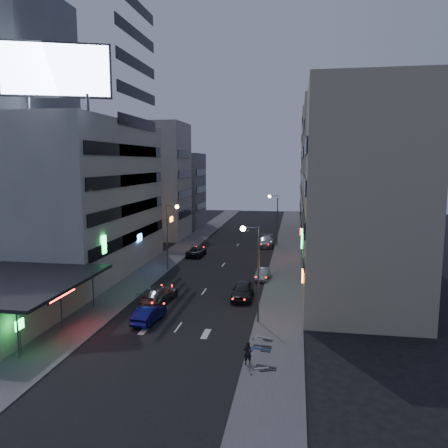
% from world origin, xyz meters
% --- Properties ---
extents(ground, '(180.00, 180.00, 0.00)m').
position_xyz_m(ground, '(0.00, 0.00, 0.00)').
color(ground, black).
rests_on(ground, ground).
extents(sidewalk_left, '(4.00, 120.00, 0.12)m').
position_xyz_m(sidewalk_left, '(-8.00, 30.00, 0.06)').
color(sidewalk_left, '#4C4C4F').
rests_on(sidewalk_left, ground).
extents(sidewalk_right, '(4.00, 120.00, 0.12)m').
position_xyz_m(sidewalk_right, '(8.00, 30.00, 0.06)').
color(sidewalk_right, '#4C4C4F').
rests_on(sidewalk_right, ground).
extents(food_court, '(11.00, 13.00, 3.88)m').
position_xyz_m(food_court, '(-13.90, 2.00, 1.98)').
color(food_court, tan).
rests_on(food_court, ground).
extents(white_building, '(14.00, 24.00, 18.00)m').
position_xyz_m(white_building, '(-17.00, 20.00, 9.00)').
color(white_building, '#AEAEA9').
rests_on(white_building, ground).
extents(grey_tower, '(10.00, 14.00, 34.00)m').
position_xyz_m(grey_tower, '(-26.00, 23.00, 17.00)').
color(grey_tower, gray).
rests_on(grey_tower, ground).
extents(shophouse_near, '(10.00, 11.00, 20.00)m').
position_xyz_m(shophouse_near, '(15.00, 10.50, 10.00)').
color(shophouse_near, tan).
rests_on(shophouse_near, ground).
extents(shophouse_mid, '(11.00, 12.00, 16.00)m').
position_xyz_m(shophouse_mid, '(15.50, 22.00, 8.00)').
color(shophouse_mid, tan).
rests_on(shophouse_mid, ground).
extents(shophouse_far, '(10.00, 14.00, 22.00)m').
position_xyz_m(shophouse_far, '(15.00, 35.00, 11.00)').
color(shophouse_far, tan).
rests_on(shophouse_far, ground).
extents(far_left_a, '(11.00, 10.00, 20.00)m').
position_xyz_m(far_left_a, '(-15.50, 45.00, 10.00)').
color(far_left_a, '#AEAEA9').
rests_on(far_left_a, ground).
extents(far_left_b, '(12.00, 10.00, 15.00)m').
position_xyz_m(far_left_b, '(-16.00, 58.00, 7.50)').
color(far_left_b, gray).
rests_on(far_left_b, ground).
extents(far_right_a, '(11.00, 12.00, 18.00)m').
position_xyz_m(far_right_a, '(15.50, 50.00, 9.00)').
color(far_right_a, tan).
rests_on(far_right_a, ground).
extents(far_right_b, '(12.00, 12.00, 24.00)m').
position_xyz_m(far_right_b, '(16.00, 64.00, 12.00)').
color(far_right_b, tan).
rests_on(far_right_b, ground).
extents(billboard, '(9.52, 3.75, 6.20)m').
position_xyz_m(billboard, '(-12.99, 9.97, 21.66)').
color(billboard, '#595B60').
rests_on(billboard, white_building).
extents(street_lamp_right_near, '(1.60, 0.44, 8.02)m').
position_xyz_m(street_lamp_right_near, '(5.90, 6.00, 5.36)').
color(street_lamp_right_near, '#595B60').
rests_on(street_lamp_right_near, sidewalk_right).
extents(street_lamp_left, '(1.60, 0.44, 8.02)m').
position_xyz_m(street_lamp_left, '(-5.90, 22.00, 5.36)').
color(street_lamp_left, '#595B60').
rests_on(street_lamp_left, sidewalk_left).
extents(street_lamp_right_far, '(1.60, 0.44, 8.02)m').
position_xyz_m(street_lamp_right_far, '(5.90, 40.00, 5.36)').
color(street_lamp_right_far, '#595B60').
rests_on(street_lamp_right_far, sidewalk_right).
extents(parked_car_right_near, '(2.04, 4.89, 1.65)m').
position_xyz_m(parked_car_right_near, '(4.21, 12.33, 0.83)').
color(parked_car_right_near, '#222327').
rests_on(parked_car_right_near, ground).
extents(parked_car_right_mid, '(1.67, 3.95, 1.27)m').
position_xyz_m(parked_car_right_mid, '(5.60, 19.72, 0.63)').
color(parked_car_right_mid, '#AAADB2').
rests_on(parked_car_right_mid, ground).
extents(parked_car_left, '(2.24, 4.81, 1.33)m').
position_xyz_m(parked_car_left, '(-4.72, 30.83, 0.67)').
color(parked_car_left, '#2B2B31').
rests_on(parked_car_left, ground).
extents(parked_car_right_far, '(2.32, 5.56, 1.60)m').
position_xyz_m(parked_car_right_far, '(4.60, 39.61, 0.80)').
color(parked_car_right_far, '#9B9CA2').
rests_on(parked_car_right_far, ground).
extents(road_car_blue, '(1.94, 4.34, 1.38)m').
position_xyz_m(road_car_blue, '(-2.71, 4.72, 0.69)').
color(road_car_blue, navy).
rests_on(road_car_blue, ground).
extents(road_car_silver, '(2.92, 5.54, 1.53)m').
position_xyz_m(road_car_silver, '(-3.60, 10.06, 0.77)').
color(road_car_silver, gray).
rests_on(road_car_silver, ground).
extents(person, '(0.67, 0.58, 1.56)m').
position_xyz_m(person, '(6.30, -1.79, 0.90)').
color(person, black).
rests_on(person, sidewalk_right).
extents(scooter_black_a, '(1.06, 2.10, 1.23)m').
position_xyz_m(scooter_black_a, '(8.25, -1.98, 0.73)').
color(scooter_black_a, black).
rests_on(scooter_black_a, sidewalk_right).
extents(scooter_silver_a, '(1.34, 2.16, 1.25)m').
position_xyz_m(scooter_silver_a, '(7.69, -2.00, 0.75)').
color(scooter_silver_a, '#93949A').
rests_on(scooter_silver_a, sidewalk_right).
extents(scooter_blue, '(0.98, 2.06, 1.21)m').
position_xyz_m(scooter_blue, '(7.72, 0.69, 0.72)').
color(scooter_blue, navy).
rests_on(scooter_blue, sidewalk_right).
extents(scooter_black_b, '(0.79, 2.02, 1.21)m').
position_xyz_m(scooter_black_b, '(7.73, 1.28, 0.72)').
color(scooter_black_b, black).
rests_on(scooter_black_b, sidewalk_right).
extents(scooter_silver_b, '(1.26, 2.16, 1.25)m').
position_xyz_m(scooter_silver_b, '(7.82, 2.60, 0.75)').
color(scooter_silver_b, gray).
rests_on(scooter_silver_b, sidewalk_right).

